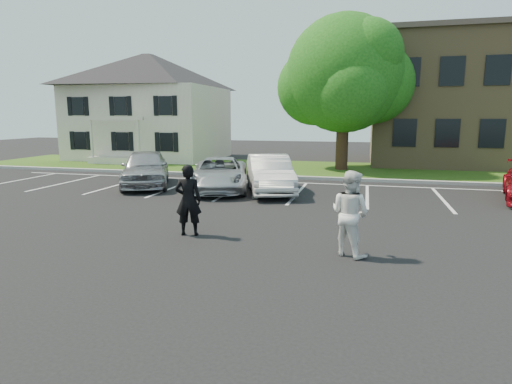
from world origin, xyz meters
TOP-DOWN VIEW (x-y plane):
  - ground_plane at (0.00, 0.00)m, footprint 90.00×90.00m
  - curb at (0.00, 12.00)m, footprint 40.00×0.30m
  - grass_strip at (0.00, 16.00)m, footprint 44.00×8.00m
  - stall_lines at (1.40, 8.95)m, footprint 34.00×5.36m
  - house at (-13.00, 19.97)m, footprint 10.30×9.22m
  - tree at (1.40, 16.11)m, footprint 7.80×7.20m
  - man_black_suit at (-1.85, 0.96)m, footprint 0.79×0.61m
  - man_white_shirt at (2.38, 0.31)m, footprint 1.20×1.14m
  - car_silver_west at (-6.99, 8.05)m, footprint 3.80×5.24m
  - car_silver_minivan at (-3.38, 7.81)m, footprint 3.63×5.52m
  - car_white_sedan at (-1.18, 7.88)m, footprint 3.10×4.99m

SIDE VIEW (x-z plane):
  - ground_plane at x=0.00m, z-range 0.00..0.00m
  - stall_lines at x=1.40m, z-range 0.00..0.01m
  - grass_strip at x=0.00m, z-range 0.00..0.08m
  - curb at x=0.00m, z-range 0.00..0.15m
  - car_silver_minivan at x=-3.38m, z-range 0.00..1.41m
  - car_white_sedan at x=-1.18m, z-range 0.00..1.55m
  - car_silver_west at x=-6.99m, z-range 0.00..1.66m
  - man_black_suit at x=-1.85m, z-range 0.00..1.91m
  - man_white_shirt at x=2.38m, z-range 0.00..1.96m
  - house at x=-13.00m, z-range 0.03..7.63m
  - tree at x=1.40m, z-range 0.95..9.75m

